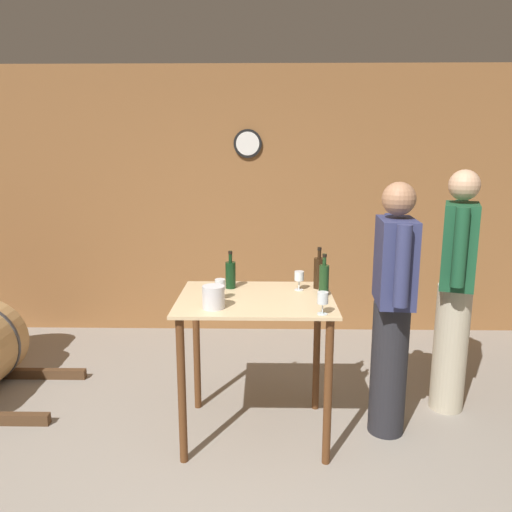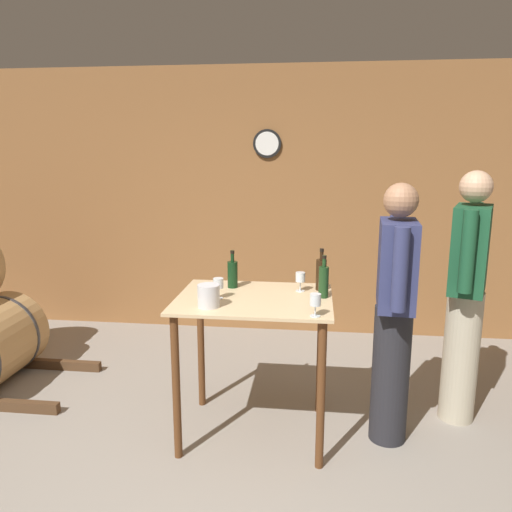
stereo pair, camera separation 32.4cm
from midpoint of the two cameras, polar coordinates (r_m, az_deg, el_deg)
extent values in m
cube|color=brown|center=(5.13, -2.74, 6.05)|extent=(8.40, 0.05, 2.70)
cylinder|color=black|center=(5.06, -2.81, 12.71)|extent=(0.28, 0.03, 0.28)
cylinder|color=white|center=(5.04, -2.82, 12.72)|extent=(0.23, 0.01, 0.23)
cube|color=#D1B284|center=(3.21, -2.93, -4.95)|extent=(0.99, 0.78, 0.02)
cylinder|color=#593319|center=(3.15, -11.52, -14.97)|extent=(0.05, 0.05, 0.94)
cylinder|color=#593319|center=(3.08, 5.16, -15.34)|extent=(0.05, 0.05, 0.94)
cylinder|color=#593319|center=(3.74, -9.32, -10.40)|extent=(0.05, 0.05, 0.94)
cylinder|color=#593319|center=(3.68, 4.43, -10.59)|extent=(0.05, 0.05, 0.94)
cylinder|color=black|center=(3.41, -5.66, -2.23)|extent=(0.07, 0.07, 0.18)
cylinder|color=black|center=(3.38, -5.70, -0.10)|extent=(0.02, 0.02, 0.08)
cylinder|color=black|center=(3.37, -5.71, 0.39)|extent=(0.03, 0.03, 0.02)
cylinder|color=black|center=(3.40, 4.50, -2.01)|extent=(0.07, 0.07, 0.21)
cylinder|color=black|center=(3.37, 4.54, 0.34)|extent=(0.02, 0.02, 0.08)
cylinder|color=black|center=(3.36, 4.55, 0.80)|extent=(0.03, 0.03, 0.02)
cylinder|color=#193819|center=(3.23, 4.94, -2.83)|extent=(0.06, 0.06, 0.20)
cylinder|color=#193819|center=(3.20, 4.98, -0.44)|extent=(0.02, 0.02, 0.08)
cylinder|color=black|center=(3.19, 4.99, 0.04)|extent=(0.03, 0.03, 0.02)
cylinder|color=silver|center=(3.18, -7.02, -4.94)|extent=(0.06, 0.06, 0.00)
cylinder|color=silver|center=(3.17, -7.03, -4.35)|extent=(0.01, 0.01, 0.06)
cylinder|color=silver|center=(3.16, -7.06, -3.24)|extent=(0.07, 0.07, 0.06)
cylinder|color=silver|center=(3.37, 2.19, -3.91)|extent=(0.06, 0.06, 0.00)
cylinder|color=silver|center=(3.36, 2.19, -3.35)|extent=(0.01, 0.01, 0.06)
cylinder|color=silver|center=(3.34, 2.20, -2.31)|extent=(0.06, 0.06, 0.06)
cylinder|color=silver|center=(2.89, 4.41, -6.66)|extent=(0.06, 0.06, 0.00)
cylinder|color=silver|center=(2.88, 4.42, -6.05)|extent=(0.01, 0.01, 0.06)
cylinder|color=silver|center=(2.86, 4.44, -4.83)|extent=(0.06, 0.06, 0.07)
cylinder|color=silver|center=(3.00, -7.99, -4.72)|extent=(0.13, 0.13, 0.14)
cylinder|color=#B7AD93|center=(3.89, 19.10, -9.95)|extent=(0.24, 0.24, 0.94)
cube|color=#194C2D|center=(3.68, 19.92, 1.14)|extent=(0.34, 0.45, 0.58)
sphere|color=tan|center=(3.63, 20.39, 7.61)|extent=(0.21, 0.21, 0.21)
cylinder|color=#194C2D|center=(3.92, 20.04, 2.20)|extent=(0.09, 0.09, 0.52)
cylinder|color=#194C2D|center=(3.43, 19.84, 0.89)|extent=(0.09, 0.09, 0.52)
cylinder|color=#232328|center=(3.48, 12.32, -12.48)|extent=(0.24, 0.24, 0.92)
cube|color=navy|center=(3.25, 12.90, -0.64)|extent=(0.25, 0.42, 0.55)
sphere|color=#9E7051|center=(3.18, 13.24, 6.38)|extent=(0.21, 0.21, 0.21)
cylinder|color=navy|center=(3.48, 12.45, 0.70)|extent=(0.09, 0.09, 0.49)
cylinder|color=navy|center=(3.00, 13.47, -1.17)|extent=(0.09, 0.09, 0.49)
camera|label=1|loc=(0.16, -92.86, -0.61)|focal=35.00mm
camera|label=2|loc=(0.16, 87.14, 0.61)|focal=35.00mm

